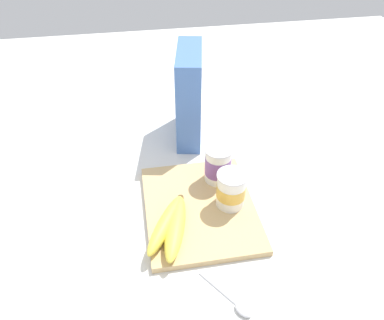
{
  "coord_description": "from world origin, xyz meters",
  "views": [
    {
      "loc": [
        0.6,
        -0.12,
        0.66
      ],
      "look_at": [
        -0.11,
        0.0,
        0.07
      ],
      "focal_mm": 34.7,
      "sensor_mm": 36.0,
      "label": 1
    }
  ],
  "objects_px": {
    "yogurt_cup_back": "(231,190)",
    "banana_bunch": "(171,225)",
    "cereal_box": "(189,95)",
    "spoon": "(232,301)",
    "cutting_board": "(200,208)",
    "yogurt_cup_front": "(218,164)"
  },
  "relations": [
    {
      "from": "cereal_box",
      "to": "banana_bunch",
      "type": "bearing_deg",
      "value": 175.67
    },
    {
      "from": "yogurt_cup_back",
      "to": "cereal_box",
      "type": "bearing_deg",
      "value": -172.11
    },
    {
      "from": "cutting_board",
      "to": "yogurt_cup_front",
      "type": "bearing_deg",
      "value": 144.25
    },
    {
      "from": "yogurt_cup_back",
      "to": "spoon",
      "type": "relative_size",
      "value": 0.77
    },
    {
      "from": "yogurt_cup_front",
      "to": "yogurt_cup_back",
      "type": "height_order",
      "value": "yogurt_cup_front"
    },
    {
      "from": "banana_bunch",
      "to": "yogurt_cup_back",
      "type": "bearing_deg",
      "value": 111.76
    },
    {
      "from": "cereal_box",
      "to": "spoon",
      "type": "bearing_deg",
      "value": -170.02
    },
    {
      "from": "yogurt_cup_back",
      "to": "cutting_board",
      "type": "bearing_deg",
      "value": -93.98
    },
    {
      "from": "cutting_board",
      "to": "yogurt_cup_back",
      "type": "bearing_deg",
      "value": 86.02
    },
    {
      "from": "cutting_board",
      "to": "spoon",
      "type": "height_order",
      "value": "cutting_board"
    },
    {
      "from": "cutting_board",
      "to": "spoon",
      "type": "bearing_deg",
      "value": 4.0
    },
    {
      "from": "cutting_board",
      "to": "banana_bunch",
      "type": "height_order",
      "value": "banana_bunch"
    },
    {
      "from": "banana_bunch",
      "to": "cereal_box",
      "type": "bearing_deg",
      "value": 164.61
    },
    {
      "from": "yogurt_cup_back",
      "to": "banana_bunch",
      "type": "xyz_separation_m",
      "value": [
        0.06,
        -0.15,
        -0.03
      ]
    },
    {
      "from": "cereal_box",
      "to": "spoon",
      "type": "xyz_separation_m",
      "value": [
        0.56,
        -0.01,
        -0.13
      ]
    },
    {
      "from": "cutting_board",
      "to": "cereal_box",
      "type": "distance_m",
      "value": 0.34
    },
    {
      "from": "cutting_board",
      "to": "cereal_box",
      "type": "xyz_separation_m",
      "value": [
        -0.32,
        0.03,
        0.12
      ]
    },
    {
      "from": "cereal_box",
      "to": "yogurt_cup_front",
      "type": "height_order",
      "value": "cereal_box"
    },
    {
      "from": "spoon",
      "to": "cereal_box",
      "type": "bearing_deg",
      "value": 178.92
    },
    {
      "from": "yogurt_cup_back",
      "to": "yogurt_cup_front",
      "type": "bearing_deg",
      "value": -173.16
    },
    {
      "from": "yogurt_cup_back",
      "to": "spoon",
      "type": "distance_m",
      "value": 0.25
    },
    {
      "from": "banana_bunch",
      "to": "spoon",
      "type": "distance_m",
      "value": 0.2
    }
  ]
}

